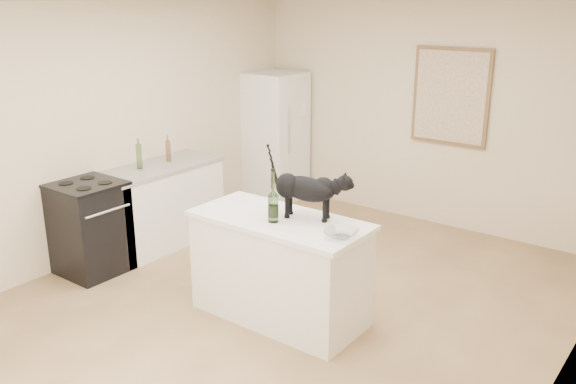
# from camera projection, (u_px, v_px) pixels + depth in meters

# --- Properties ---
(floor) EXTENTS (5.50, 5.50, 0.00)m
(floor) POSITION_uv_depth(u_px,v_px,m) (285.00, 303.00, 5.46)
(floor) COLOR tan
(floor) RESTS_ON ground
(ceiling) EXTENTS (5.50, 5.50, 0.00)m
(ceiling) POSITION_uv_depth(u_px,v_px,m) (284.00, 0.00, 4.67)
(ceiling) COLOR white
(ceiling) RESTS_ON ground
(wall_back) EXTENTS (4.50, 0.00, 4.50)m
(wall_back) POSITION_uv_depth(u_px,v_px,m) (426.00, 115.00, 7.16)
(wall_back) COLOR beige
(wall_back) RESTS_ON ground
(wall_left) EXTENTS (0.00, 5.50, 5.50)m
(wall_left) POSITION_uv_depth(u_px,v_px,m) (113.00, 130.00, 6.35)
(wall_left) COLOR beige
(wall_left) RESTS_ON ground
(wall_right) EXTENTS (0.00, 5.50, 5.50)m
(wall_right) POSITION_uv_depth(u_px,v_px,m) (572.00, 221.00, 3.78)
(wall_right) COLOR beige
(wall_right) RESTS_ON ground
(island_base) EXTENTS (1.44, 0.67, 0.86)m
(island_base) POSITION_uv_depth(u_px,v_px,m) (280.00, 270.00, 5.12)
(island_base) COLOR white
(island_base) RESTS_ON floor
(island_top) EXTENTS (1.50, 0.70, 0.04)m
(island_top) POSITION_uv_depth(u_px,v_px,m) (279.00, 220.00, 4.98)
(island_top) COLOR white
(island_top) RESTS_ON island_base
(left_cabinets) EXTENTS (0.60, 1.40, 0.86)m
(left_cabinets) POSITION_uv_depth(u_px,v_px,m) (160.00, 207.00, 6.68)
(left_cabinets) COLOR white
(left_cabinets) RESTS_ON floor
(left_countertop) EXTENTS (0.62, 1.44, 0.04)m
(left_countertop) POSITION_uv_depth(u_px,v_px,m) (157.00, 167.00, 6.54)
(left_countertop) COLOR gray
(left_countertop) RESTS_ON left_cabinets
(stove) EXTENTS (0.60, 0.60, 0.90)m
(stove) POSITION_uv_depth(u_px,v_px,m) (90.00, 229.00, 5.99)
(stove) COLOR black
(stove) RESTS_ON floor
(fridge) EXTENTS (0.68, 0.68, 1.70)m
(fridge) POSITION_uv_depth(u_px,v_px,m) (275.00, 137.00, 8.11)
(fridge) COLOR white
(fridge) RESTS_ON floor
(artwork_frame) EXTENTS (0.90, 0.03, 1.10)m
(artwork_frame) POSITION_uv_depth(u_px,v_px,m) (451.00, 97.00, 6.89)
(artwork_frame) COLOR brown
(artwork_frame) RESTS_ON wall_back
(artwork_canvas) EXTENTS (0.82, 0.00, 1.02)m
(artwork_canvas) POSITION_uv_depth(u_px,v_px,m) (450.00, 97.00, 6.87)
(artwork_canvas) COLOR beige
(artwork_canvas) RESTS_ON wall_back
(black_cat) EXTENTS (0.66, 0.38, 0.44)m
(black_cat) POSITION_uv_depth(u_px,v_px,m) (306.00, 192.00, 4.91)
(black_cat) COLOR black
(black_cat) RESTS_ON island_top
(wine_bottle) EXTENTS (0.09, 0.09, 0.39)m
(wine_bottle) POSITION_uv_depth(u_px,v_px,m) (273.00, 199.00, 4.84)
(wine_bottle) COLOR #326126
(wine_bottle) RESTS_ON island_top
(glass_bowl) EXTENTS (0.29, 0.29, 0.06)m
(glass_bowl) POSITION_uv_depth(u_px,v_px,m) (341.00, 234.00, 4.57)
(glass_bowl) COLOR silver
(glass_bowl) RESTS_ON island_top
(fridge_paper) EXTENTS (0.04, 0.13, 0.17)m
(fridge_paper) POSITION_uv_depth(u_px,v_px,m) (302.00, 110.00, 7.89)
(fridge_paper) COLOR white
(fridge_paper) RESTS_ON fridge
(counter_bottle_cluster) EXTENTS (0.08, 0.45, 0.26)m
(counter_bottle_cluster) POSITION_uv_depth(u_px,v_px,m) (152.00, 154.00, 6.50)
(counter_bottle_cluster) COLOR brown
(counter_bottle_cluster) RESTS_ON left_countertop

